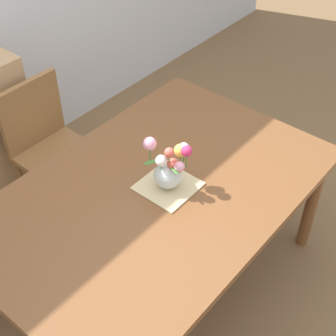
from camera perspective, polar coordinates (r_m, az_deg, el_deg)
ground_plane at (r=2.95m, az=-1.20°, el=-12.81°), size 12.00×12.00×0.00m
dining_table at (r=2.44m, az=-1.42°, el=-3.79°), size 1.75×1.15×0.73m
chair_far at (r=3.10m, az=-13.62°, el=2.84°), size 0.42×0.42×0.90m
placemat at (r=2.41m, az=0.00°, el=-2.06°), size 0.26×0.26×0.01m
flower_vase at (r=2.33m, az=0.11°, el=0.03°), size 0.18×0.22×0.26m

